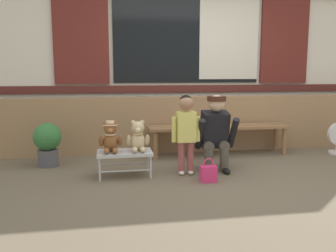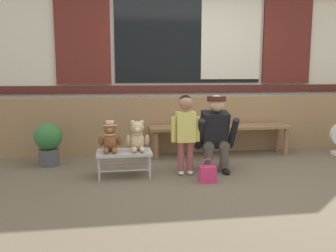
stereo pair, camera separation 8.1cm
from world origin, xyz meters
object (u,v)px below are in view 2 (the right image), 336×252
at_px(small_display_bench, 124,154).
at_px(potted_plant, 48,141).
at_px(adult_crouching, 216,133).
at_px(handbag_on_ground, 208,174).
at_px(child_standing, 186,126).
at_px(wooden_bench_long, 220,130).
at_px(teddy_bear_with_hat, 110,137).
at_px(teddy_bear_plain, 138,137).

relative_size(small_display_bench, potted_plant, 1.12).
bearing_deg(adult_crouching, handbag_on_ground, -115.68).
bearing_deg(child_standing, small_display_bench, 176.96).
bearing_deg(wooden_bench_long, teddy_bear_with_hat, -151.43).
bearing_deg(handbag_on_ground, wooden_bench_long, 67.37).
bearing_deg(teddy_bear_plain, potted_plant, 150.75).
height_order(wooden_bench_long, small_display_bench, wooden_bench_long).
bearing_deg(handbag_on_ground, small_display_bench, 157.44).
xyz_separation_m(teddy_bear_plain, adult_crouching, (0.97, 0.07, 0.02)).
xyz_separation_m(wooden_bench_long, adult_crouching, (-0.30, -0.80, 0.11)).
relative_size(adult_crouching, potted_plant, 1.67).
relative_size(wooden_bench_long, teddy_bear_with_hat, 5.78).
bearing_deg(potted_plant, child_standing, -21.59).
distance_m(teddy_bear_with_hat, child_standing, 0.90).
distance_m(small_display_bench, handbag_on_ground, 1.01).
bearing_deg(child_standing, wooden_bench_long, 52.14).
height_order(teddy_bear_plain, child_standing, child_standing).
bearing_deg(wooden_bench_long, child_standing, -127.86).
height_order(teddy_bear_plain, adult_crouching, adult_crouching).
xyz_separation_m(teddy_bear_with_hat, child_standing, (0.89, -0.04, 0.12)).
bearing_deg(teddy_bear_with_hat, wooden_bench_long, 28.57).
bearing_deg(handbag_on_ground, teddy_bear_plain, 153.19).
height_order(small_display_bench, child_standing, child_standing).
bearing_deg(potted_plant, small_display_bench, -33.19).
xyz_separation_m(handbag_on_ground, potted_plant, (-1.88, 1.01, 0.23)).
relative_size(wooden_bench_long, handbag_on_ground, 7.72).
distance_m(wooden_bench_long, teddy_bear_with_hat, 1.82).
distance_m(teddy_bear_plain, handbag_on_ground, 0.92).
relative_size(teddy_bear_plain, child_standing, 0.38).
bearing_deg(potted_plant, handbag_on_ground, -28.28).
height_order(wooden_bench_long, teddy_bear_with_hat, teddy_bear_with_hat).
bearing_deg(teddy_bear_plain, teddy_bear_with_hat, 179.87).
height_order(wooden_bench_long, adult_crouching, adult_crouching).
bearing_deg(teddy_bear_plain, wooden_bench_long, 34.27).
bearing_deg(wooden_bench_long, adult_crouching, -110.83).
bearing_deg(small_display_bench, teddy_bear_with_hat, 179.23).
bearing_deg(potted_plant, wooden_bench_long, 5.68).
distance_m(child_standing, handbag_on_ground, 0.63).
bearing_deg(teddy_bear_with_hat, handbag_on_ground, -19.57).
distance_m(child_standing, potted_plant, 1.84).
distance_m(wooden_bench_long, potted_plant, 2.42).
height_order(child_standing, adult_crouching, child_standing).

